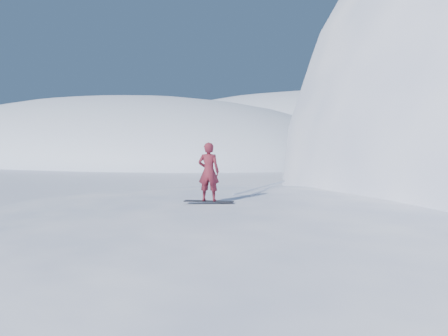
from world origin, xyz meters
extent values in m
plane|color=white|center=(0.00, 0.00, 0.00)|extent=(400.00, 400.00, 0.00)
ellipsoid|color=white|center=(1.00, 3.00, 0.00)|extent=(36.00, 28.00, 4.80)
ellipsoid|color=white|center=(-70.00, 60.00, 0.00)|extent=(120.00, 70.00, 28.00)
ellipsoid|color=white|center=(-40.00, 110.00, 0.00)|extent=(140.00, 90.00, 36.00)
ellipsoid|color=white|center=(-4.00, -2.00, 0.00)|extent=(6.00, 5.40, 0.80)
ellipsoid|color=white|center=(-2.00, 6.00, 0.00)|extent=(7.00, 6.30, 1.00)
cube|color=black|center=(-1.46, 0.49, 2.41)|extent=(1.71, 0.92, 0.03)
imported|color=maroon|center=(-1.46, 0.49, 3.43)|extent=(0.85, 0.71, 2.00)
ellipsoid|color=white|center=(-66.15, 46.57, 0.00)|extent=(10.90, 8.72, 7.63)
cube|color=silver|center=(-1.98, 5.56, 2.42)|extent=(0.56, 5.98, 0.04)
cube|color=silver|center=(-1.59, 5.56, 2.42)|extent=(1.23, 5.90, 0.04)
camera|label=1|loc=(6.73, -11.86, 4.55)|focal=35.00mm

